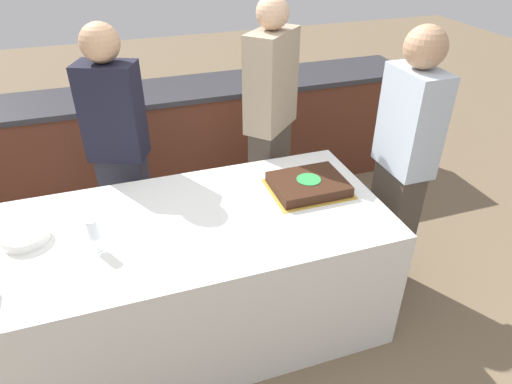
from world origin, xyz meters
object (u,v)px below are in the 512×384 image
at_px(person_cutting_cake, 270,127).
at_px(plate_stack, 25,236).
at_px(wine_glass, 93,230).
at_px(person_standing_back, 120,153).
at_px(person_seated_right, 402,166).
at_px(cake, 308,185).

bearing_deg(person_cutting_cake, plate_stack, -21.19).
bearing_deg(wine_glass, person_standing_back, 77.47).
bearing_deg(person_seated_right, wine_glass, -87.11).
relative_size(cake, person_seated_right, 0.27).
relative_size(person_cutting_cake, person_standing_back, 1.05).
bearing_deg(plate_stack, cake, -0.34).
relative_size(wine_glass, person_standing_back, 0.10).
bearing_deg(wine_glass, person_cutting_cake, 34.47).
xyz_separation_m(person_seated_right, person_standing_back, (-1.52, 0.71, -0.01)).
height_order(wine_glass, person_cutting_cake, person_cutting_cake).
height_order(plate_stack, wine_glass, wine_glass).
height_order(cake, person_cutting_cake, person_cutting_cake).
distance_m(cake, person_cutting_cake, 0.63).
bearing_deg(wine_glass, cake, 8.28).
bearing_deg(person_cutting_cake, wine_glass, -9.36).
xyz_separation_m(cake, person_standing_back, (-0.98, 0.62, 0.06)).
bearing_deg(wine_glass, plate_stack, 151.19).
bearing_deg(cake, person_seated_right, -8.53).
xyz_separation_m(plate_stack, wine_glass, (0.32, -0.18, 0.09)).
relative_size(cake, person_cutting_cake, 0.26).
relative_size(plate_stack, wine_glass, 1.33).
bearing_deg(person_standing_back, person_cutting_cake, -157.00).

